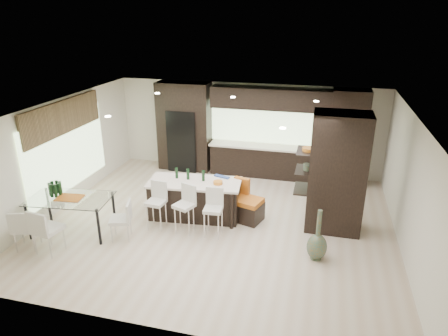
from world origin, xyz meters
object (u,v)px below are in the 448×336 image
(stool_right, at_px, (213,218))
(floor_vase, at_px, (318,235))
(chair_far, at_px, (26,230))
(stool_left, at_px, (156,210))
(stool_mid, at_px, (184,214))
(chair_end, at_px, (121,222))
(dining_table, at_px, (72,215))
(chair_near, at_px, (48,232))
(bench, at_px, (233,206))
(kitchen_island, at_px, (195,199))

(stool_right, bearing_deg, floor_vase, -13.22)
(floor_vase, height_order, chair_far, floor_vase)
(chair_far, bearing_deg, stool_left, 13.98)
(stool_mid, distance_m, stool_right, 0.67)
(chair_end, bearing_deg, dining_table, 72.38)
(chair_near, xyz_separation_m, chair_far, (-0.55, 0.02, -0.04))
(floor_vase, bearing_deg, chair_far, -169.71)
(chair_far, bearing_deg, chair_end, 6.92)
(stool_mid, bearing_deg, chair_end, -132.11)
(bench, bearing_deg, stool_mid, -115.16)
(bench, xyz_separation_m, floor_vase, (2.02, -1.35, 0.27))
(stool_mid, bearing_deg, dining_table, -144.53)
(dining_table, bearing_deg, chair_near, -96.68)
(bench, relative_size, dining_table, 0.82)
(chair_end, bearing_deg, stool_left, -59.54)
(stool_left, distance_m, stool_mid, 0.67)
(kitchen_island, relative_size, bench, 1.50)
(stool_left, bearing_deg, dining_table, -153.92)
(dining_table, distance_m, chair_end, 1.18)
(bench, xyz_separation_m, chair_near, (-3.30, -2.43, 0.18))
(stool_mid, xyz_separation_m, chair_near, (-2.41, -1.45, 0.02))
(stool_left, height_order, floor_vase, floor_vase)
(kitchen_island, height_order, chair_end, kitchen_island)
(stool_right, xyz_separation_m, chair_near, (-3.08, -1.46, 0.02))
(dining_table, bearing_deg, chair_far, -131.04)
(kitchen_island, xyz_separation_m, dining_table, (-2.41, -1.39, -0.03))
(floor_vase, relative_size, dining_table, 0.62)
(stool_mid, distance_m, chair_end, 1.38)
(chair_far, bearing_deg, dining_table, 37.63)
(bench, xyz_separation_m, chair_far, (-3.85, -2.41, 0.14))
(kitchen_island, bearing_deg, chair_far, -149.43)
(chair_near, distance_m, chair_end, 1.44)
(kitchen_island, height_order, bench, kitchen_island)
(kitchen_island, height_order, chair_near, chair_near)
(stool_mid, xyz_separation_m, chair_far, (-2.96, -1.43, -0.02))
(bench, xyz_separation_m, dining_table, (-3.30, -1.61, 0.14))
(stool_left, xyz_separation_m, chair_near, (-1.74, -1.45, 0.02))
(stool_right, bearing_deg, bench, 73.21)
(dining_table, height_order, chair_end, dining_table)
(bench, bearing_deg, kitchen_island, -149.25)
(stool_left, bearing_deg, stool_right, 6.37)
(dining_table, height_order, chair_far, same)
(chair_far, bearing_deg, bench, 14.06)
(floor_vase, bearing_deg, dining_table, -177.17)
(bench, bearing_deg, dining_table, -136.90)
(stool_mid, relative_size, floor_vase, 0.82)
(kitchen_island, distance_m, bench, 0.93)
(kitchen_island, xyz_separation_m, chair_end, (-1.23, -1.39, -0.05))
(stool_left, relative_size, stool_right, 1.01)
(stool_right, distance_m, bench, 1.02)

